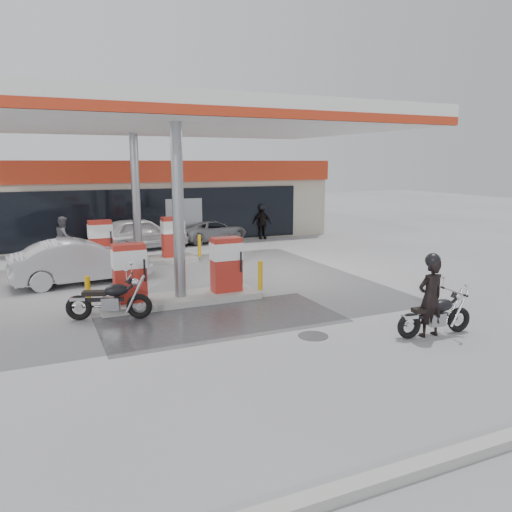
{
  "coord_description": "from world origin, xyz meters",
  "views": [
    {
      "loc": [
        -3.68,
        -11.41,
        3.94
      ],
      "look_at": [
        2.26,
        1.79,
        1.2
      ],
      "focal_mm": 35.0,
      "sensor_mm": 36.0,
      "label": 1
    }
  ],
  "objects_px": {
    "pump_island_far": "(138,246)",
    "biker_walking": "(262,223)",
    "parked_motorcycle": "(110,301)",
    "attendant": "(64,237)",
    "pump_island_near": "(180,278)",
    "hatchback_silver": "(81,261)",
    "sedan_white": "(141,233)",
    "main_motorcycle": "(436,316)",
    "parked_car_right": "(211,230)",
    "parked_car_left": "(15,234)",
    "biker_main": "(430,298)"
  },
  "relations": [
    {
      "from": "biker_main",
      "to": "sedan_white",
      "type": "relative_size",
      "value": 0.42
    },
    {
      "from": "sedan_white",
      "to": "parked_car_right",
      "type": "height_order",
      "value": "sedan_white"
    },
    {
      "from": "main_motorcycle",
      "to": "hatchback_silver",
      "type": "xyz_separation_m",
      "value": [
        -6.95,
        8.69,
        0.27
      ]
    },
    {
      "from": "parked_motorcycle",
      "to": "hatchback_silver",
      "type": "distance_m",
      "value": 4.43
    },
    {
      "from": "pump_island_far",
      "to": "parked_car_right",
      "type": "relative_size",
      "value": 1.33
    },
    {
      "from": "sedan_white",
      "to": "biker_walking",
      "type": "relative_size",
      "value": 2.6
    },
    {
      "from": "biker_main",
      "to": "sedan_white",
      "type": "xyz_separation_m",
      "value": [
        -3.67,
        14.27,
        -0.17
      ]
    },
    {
      "from": "pump_island_near",
      "to": "parked_motorcycle",
      "type": "height_order",
      "value": "pump_island_near"
    },
    {
      "from": "biker_main",
      "to": "parked_car_right",
      "type": "distance_m",
      "value": 15.32
    },
    {
      "from": "sedan_white",
      "to": "parked_car_left",
      "type": "bearing_deg",
      "value": 50.74
    },
    {
      "from": "parked_motorcycle",
      "to": "attendant",
      "type": "height_order",
      "value": "attendant"
    },
    {
      "from": "sedan_white",
      "to": "parked_car_left",
      "type": "distance_m",
      "value": 5.95
    },
    {
      "from": "parked_motorcycle",
      "to": "parked_car_right",
      "type": "distance_m",
      "value": 12.85
    },
    {
      "from": "sedan_white",
      "to": "parked_car_left",
      "type": "height_order",
      "value": "sedan_white"
    },
    {
      "from": "biker_walking",
      "to": "sedan_white",
      "type": "bearing_deg",
      "value": -169.8
    },
    {
      "from": "sedan_white",
      "to": "biker_walking",
      "type": "distance_m",
      "value": 6.39
    },
    {
      "from": "sedan_white",
      "to": "biker_walking",
      "type": "height_order",
      "value": "biker_walking"
    },
    {
      "from": "sedan_white",
      "to": "biker_walking",
      "type": "bearing_deg",
      "value": -95.78
    },
    {
      "from": "main_motorcycle",
      "to": "sedan_white",
      "type": "relative_size",
      "value": 0.45
    },
    {
      "from": "biker_main",
      "to": "biker_walking",
      "type": "height_order",
      "value": "biker_main"
    },
    {
      "from": "main_motorcycle",
      "to": "attendant",
      "type": "bearing_deg",
      "value": 122.3
    },
    {
      "from": "main_motorcycle",
      "to": "hatchback_silver",
      "type": "relative_size",
      "value": 0.45
    },
    {
      "from": "hatchback_silver",
      "to": "parked_car_right",
      "type": "relative_size",
      "value": 1.14
    },
    {
      "from": "main_motorcycle",
      "to": "parked_car_left",
      "type": "distance_m",
      "value": 19.36
    },
    {
      "from": "attendant",
      "to": "hatchback_silver",
      "type": "distance_m",
      "value": 5.21
    },
    {
      "from": "attendant",
      "to": "parked_car_right",
      "type": "height_order",
      "value": "attendant"
    },
    {
      "from": "main_motorcycle",
      "to": "hatchback_silver",
      "type": "distance_m",
      "value": 11.13
    },
    {
      "from": "biker_main",
      "to": "hatchback_silver",
      "type": "xyz_separation_m",
      "value": [
        -6.76,
        8.67,
        -0.19
      ]
    },
    {
      "from": "pump_island_near",
      "to": "hatchback_silver",
      "type": "height_order",
      "value": "pump_island_near"
    },
    {
      "from": "parked_motorcycle",
      "to": "attendant",
      "type": "xyz_separation_m",
      "value": [
        -0.5,
        9.61,
        0.36
      ]
    },
    {
      "from": "main_motorcycle",
      "to": "parked_car_right",
      "type": "height_order",
      "value": "parked_car_right"
    },
    {
      "from": "parked_motorcycle",
      "to": "attendant",
      "type": "bearing_deg",
      "value": 111.87
    },
    {
      "from": "sedan_white",
      "to": "attendant",
      "type": "relative_size",
      "value": 2.56
    },
    {
      "from": "pump_island_near",
      "to": "attendant",
      "type": "xyz_separation_m",
      "value": [
        -2.54,
        8.8,
        0.14
      ]
    },
    {
      "from": "parked_motorcycle",
      "to": "pump_island_near",
      "type": "bearing_deg",
      "value": 40.54
    },
    {
      "from": "hatchback_silver",
      "to": "parked_car_right",
      "type": "xyz_separation_m",
      "value": [
        6.85,
        6.64,
        -0.19
      ]
    },
    {
      "from": "pump_island_far",
      "to": "parked_car_left",
      "type": "xyz_separation_m",
      "value": [
        -4.5,
        6.0,
        -0.05
      ]
    },
    {
      "from": "pump_island_near",
      "to": "main_motorcycle",
      "type": "distance_m",
      "value": 6.87
    },
    {
      "from": "sedan_white",
      "to": "hatchback_silver",
      "type": "xyz_separation_m",
      "value": [
        -3.09,
        -5.6,
        -0.02
      ]
    },
    {
      "from": "biker_main",
      "to": "parked_car_left",
      "type": "distance_m",
      "value": 19.26
    },
    {
      "from": "hatchback_silver",
      "to": "sedan_white",
      "type": "bearing_deg",
      "value": -34.89
    },
    {
      "from": "parked_car_right",
      "to": "biker_walking",
      "type": "relative_size",
      "value": 2.3
    },
    {
      "from": "parked_motorcycle",
      "to": "main_motorcycle",
      "type": "bearing_deg",
      "value": -13.78
    },
    {
      "from": "parked_car_left",
      "to": "biker_walking",
      "type": "distance_m",
      "value": 11.82
    },
    {
      "from": "attendant",
      "to": "parked_car_left",
      "type": "bearing_deg",
      "value": 38.87
    },
    {
      "from": "hatchback_silver",
      "to": "biker_walking",
      "type": "distance_m",
      "value": 11.31
    },
    {
      "from": "pump_island_far",
      "to": "biker_walking",
      "type": "bearing_deg",
      "value": 28.12
    },
    {
      "from": "attendant",
      "to": "biker_main",
      "type": "bearing_deg",
      "value": -145.93
    },
    {
      "from": "biker_main",
      "to": "attendant",
      "type": "xyz_separation_m",
      "value": [
        -6.96,
        13.87,
        -0.06
      ]
    },
    {
      "from": "parked_car_left",
      "to": "sedan_white",
      "type": "bearing_deg",
      "value": -102.77
    }
  ]
}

